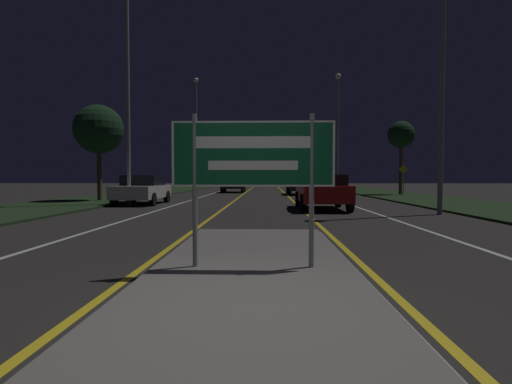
{
  "coord_description": "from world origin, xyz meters",
  "views": [
    {
      "loc": [
        0.2,
        -3.78,
        1.35
      ],
      "look_at": [
        0.0,
        3.22,
        1.08
      ],
      "focal_mm": 28.0,
      "sensor_mm": 36.0,
      "label": 1
    }
  ],
  "objects_px": {
    "streetlight_right_near": "(443,7)",
    "warning_sign": "(403,177)",
    "highway_sign": "(253,160)",
    "streetlight_left_near": "(128,75)",
    "car_receding_2": "(320,182)",
    "car_receding_0": "(322,191)",
    "streetlight_left_far": "(196,124)",
    "car_receding_1": "(300,185)",
    "streetlight_right_far": "(338,120)",
    "car_approaching_1": "(233,184)",
    "car_approaching_0": "(142,189)"
  },
  "relations": [
    {
      "from": "streetlight_right_near",
      "to": "warning_sign",
      "type": "bearing_deg",
      "value": 76.59
    },
    {
      "from": "highway_sign",
      "to": "streetlight_left_near",
      "type": "xyz_separation_m",
      "value": [
        -6.32,
        13.11,
        4.54
      ]
    },
    {
      "from": "car_receding_2",
      "to": "car_receding_0",
      "type": "bearing_deg",
      "value": -97.38
    },
    {
      "from": "streetlight_left_far",
      "to": "car_receding_1",
      "type": "relative_size",
      "value": 2.29
    },
    {
      "from": "car_receding_1",
      "to": "car_receding_2",
      "type": "height_order",
      "value": "car_receding_2"
    },
    {
      "from": "streetlight_left_far",
      "to": "warning_sign",
      "type": "distance_m",
      "value": 19.63
    },
    {
      "from": "highway_sign",
      "to": "streetlight_right_far",
      "type": "relative_size",
      "value": 0.22
    },
    {
      "from": "car_receding_2",
      "to": "warning_sign",
      "type": "distance_m",
      "value": 17.19
    },
    {
      "from": "highway_sign",
      "to": "streetlight_right_near",
      "type": "height_order",
      "value": "streetlight_right_near"
    },
    {
      "from": "streetlight_right_far",
      "to": "car_receding_0",
      "type": "distance_m",
      "value": 18.65
    },
    {
      "from": "car_approaching_1",
      "to": "warning_sign",
      "type": "xyz_separation_m",
      "value": [
        12.26,
        -7.36,
        0.59
      ]
    },
    {
      "from": "highway_sign",
      "to": "car_approaching_0",
      "type": "bearing_deg",
      "value": 113.0
    },
    {
      "from": "streetlight_left_far",
      "to": "car_approaching_0",
      "type": "xyz_separation_m",
      "value": [
        0.51,
        -18.07,
        -5.59
      ]
    },
    {
      "from": "car_receding_2",
      "to": "warning_sign",
      "type": "relative_size",
      "value": 2.07
    },
    {
      "from": "car_receding_0",
      "to": "warning_sign",
      "type": "height_order",
      "value": "warning_sign"
    },
    {
      "from": "streetlight_right_far",
      "to": "car_receding_1",
      "type": "relative_size",
      "value": 2.16
    },
    {
      "from": "streetlight_left_far",
      "to": "car_approaching_1",
      "type": "distance_m",
      "value": 7.3
    },
    {
      "from": "streetlight_left_near",
      "to": "streetlight_left_far",
      "type": "bearing_deg",
      "value": 90.56
    },
    {
      "from": "car_receding_0",
      "to": "warning_sign",
      "type": "relative_size",
      "value": 2.03
    },
    {
      "from": "streetlight_right_near",
      "to": "car_receding_2",
      "type": "xyz_separation_m",
      "value": [
        -0.31,
        29.9,
        -6.56
      ]
    },
    {
      "from": "streetlight_left_far",
      "to": "car_approaching_0",
      "type": "relative_size",
      "value": 2.52
    },
    {
      "from": "streetlight_right_near",
      "to": "car_receding_1",
      "type": "height_order",
      "value": "streetlight_right_near"
    },
    {
      "from": "highway_sign",
      "to": "car_approaching_1",
      "type": "xyz_separation_m",
      "value": [
        -2.76,
        29.36,
        -0.83
      ]
    },
    {
      "from": "car_receding_2",
      "to": "warning_sign",
      "type": "bearing_deg",
      "value": -78.49
    },
    {
      "from": "car_approaching_0",
      "to": "car_receding_2",
      "type": "bearing_deg",
      "value": 63.96
    },
    {
      "from": "streetlight_right_near",
      "to": "warning_sign",
      "type": "xyz_separation_m",
      "value": [
        3.12,
        13.07,
        -5.98
      ]
    },
    {
      "from": "car_receding_1",
      "to": "car_approaching_1",
      "type": "relative_size",
      "value": 1.09
    },
    {
      "from": "highway_sign",
      "to": "car_receding_0",
      "type": "relative_size",
      "value": 0.53
    },
    {
      "from": "car_receding_2",
      "to": "highway_sign",
      "type": "bearing_deg",
      "value": -98.89
    },
    {
      "from": "streetlight_left_far",
      "to": "car_receding_1",
      "type": "bearing_deg",
      "value": -38.59
    },
    {
      "from": "streetlight_left_near",
      "to": "streetlight_left_far",
      "type": "distance_m",
      "value": 19.1
    },
    {
      "from": "car_approaching_1",
      "to": "car_approaching_0",
      "type": "bearing_deg",
      "value": -102.01
    },
    {
      "from": "car_receding_0",
      "to": "car_receding_2",
      "type": "distance_m",
      "value": 28.01
    },
    {
      "from": "car_approaching_0",
      "to": "car_approaching_1",
      "type": "height_order",
      "value": "car_approaching_0"
    },
    {
      "from": "car_receding_1",
      "to": "car_approaching_0",
      "type": "bearing_deg",
      "value": -128.93
    },
    {
      "from": "car_receding_0",
      "to": "car_approaching_0",
      "type": "distance_m",
      "value": 9.02
    },
    {
      "from": "streetlight_left_far",
      "to": "car_receding_0",
      "type": "distance_m",
      "value": 23.64
    },
    {
      "from": "streetlight_left_near",
      "to": "car_receding_0",
      "type": "bearing_deg",
      "value": -13.11
    },
    {
      "from": "car_receding_0",
      "to": "car_approaching_0",
      "type": "relative_size",
      "value": 0.99
    },
    {
      "from": "car_receding_1",
      "to": "car_receding_2",
      "type": "bearing_deg",
      "value": 76.33
    },
    {
      "from": "car_approaching_1",
      "to": "highway_sign",
      "type": "bearing_deg",
      "value": -84.64
    },
    {
      "from": "streetlight_left_near",
      "to": "streetlight_right_near",
      "type": "xyz_separation_m",
      "value": [
        12.7,
        -4.18,
        1.2
      ]
    },
    {
      "from": "car_receding_2",
      "to": "streetlight_left_far",
      "type": "bearing_deg",
      "value": -152.2
    },
    {
      "from": "streetlight_right_far",
      "to": "car_approaching_0",
      "type": "height_order",
      "value": "streetlight_right_far"
    },
    {
      "from": "streetlight_left_far",
      "to": "streetlight_right_near",
      "type": "height_order",
      "value": "streetlight_left_far"
    },
    {
      "from": "streetlight_left_near",
      "to": "warning_sign",
      "type": "relative_size",
      "value": 5.02
    },
    {
      "from": "car_approaching_0",
      "to": "warning_sign",
      "type": "xyz_separation_m",
      "value": [
        15.5,
        7.87,
        0.59
      ]
    },
    {
      "from": "streetlight_left_near",
      "to": "streetlight_left_far",
      "type": "xyz_separation_m",
      "value": [
        -0.19,
        19.09,
        0.22
      ]
    },
    {
      "from": "car_approaching_0",
      "to": "streetlight_right_near",
      "type": "bearing_deg",
      "value": -22.77
    },
    {
      "from": "car_approaching_0",
      "to": "warning_sign",
      "type": "distance_m",
      "value": 17.39
    }
  ]
}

